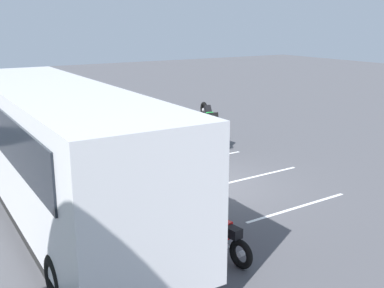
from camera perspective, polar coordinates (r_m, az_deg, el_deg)
ground_plane at (r=14.03m, az=1.34°, el=-5.01°), size 80.00×80.00×0.00m
tour_bus at (r=11.69m, az=-15.78°, el=-1.17°), size 10.36×2.67×3.25m
spectator_far_left at (r=11.00m, az=1.00°, el=-4.85°), size 0.57×0.39×1.76m
spectator_left at (r=11.61m, az=-0.88°, el=-4.15°), size 0.58×0.37×1.66m
spectator_centre at (r=12.32m, az=-3.72°, el=-2.82°), size 0.58×0.35×1.72m
spectator_right at (r=13.03m, az=-5.81°, el=-2.01°), size 0.57×0.38×1.69m
spectator_far_right at (r=14.03m, az=-6.32°, el=-0.80°), size 0.58×0.37×1.69m
parked_motorcycle_silver at (r=12.21m, az=-6.54°, el=-5.77°), size 2.05×0.58×0.99m
parked_motorcycle_dark at (r=9.91m, az=2.97°, el=-10.73°), size 2.05×0.58×0.99m
stunt_motorcycle at (r=17.49m, az=2.24°, el=2.54°), size 1.89×0.78×1.85m
bay_line_a at (r=12.74m, az=12.68°, el=-7.47°), size 0.22×3.51×0.01m
bay_line_b at (r=14.50m, az=5.70°, el=-4.40°), size 0.26×4.75×0.01m
bay_line_c at (r=16.47m, az=0.34°, el=-1.98°), size 0.23×3.99×0.01m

